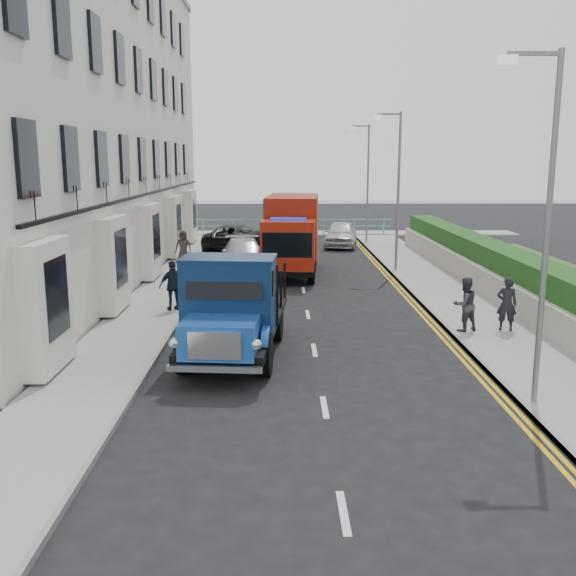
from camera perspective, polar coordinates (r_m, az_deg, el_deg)
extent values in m
plane|color=black|center=(15.24, 2.75, -7.75)|extent=(120.00, 120.00, 0.00)
cube|color=gray|center=(24.27, -10.89, -0.56)|extent=(2.40, 38.00, 0.12)
cube|color=gray|center=(24.68, 13.86, -0.49)|extent=(2.60, 38.00, 0.12)
cube|color=gray|center=(43.66, 0.48, 4.87)|extent=(30.00, 2.50, 0.12)
plane|color=slate|center=(74.55, -0.01, 7.51)|extent=(120.00, 120.00, 0.00)
cube|color=silver|center=(28.76, -18.74, 14.79)|extent=(6.00, 30.00, 14.00)
cube|color=black|center=(27.95, -12.08, 8.26)|extent=(0.12, 28.00, 0.10)
cube|color=#B2AD9E|center=(24.94, 16.81, 0.62)|extent=(0.30, 28.00, 1.00)
cube|color=#204516|center=(25.10, 18.38, 1.52)|extent=(1.20, 28.00, 1.70)
cube|color=#59B2A5|center=(42.76, 0.51, 6.11)|extent=(13.00, 0.08, 0.06)
cube|color=#59B2A5|center=(42.80, 0.51, 5.53)|extent=(13.00, 0.06, 0.05)
cylinder|color=slate|center=(13.50, 22.01, 4.23)|extent=(0.12, 0.12, 7.00)
cube|color=slate|center=(13.38, 21.06, 18.88)|extent=(1.00, 0.08, 0.08)
cube|color=beige|center=(13.19, 18.89, 18.60)|extent=(0.35, 0.18, 0.18)
cylinder|color=slate|center=(28.89, 9.77, 8.24)|extent=(0.12, 0.12, 7.00)
cube|color=slate|center=(28.83, 8.99, 15.03)|extent=(1.00, 0.08, 0.08)
cube|color=beige|center=(28.74, 7.97, 14.83)|extent=(0.35, 0.18, 0.18)
cylinder|color=slate|center=(38.75, 7.10, 9.07)|extent=(0.12, 0.12, 7.00)
cube|color=slate|center=(38.71, 6.47, 14.11)|extent=(1.00, 0.08, 0.08)
cube|color=beige|center=(38.65, 5.71, 13.96)|extent=(0.35, 0.18, 0.18)
cylinder|color=black|center=(15.36, -9.21, -5.67)|extent=(0.37, 1.07, 1.05)
cylinder|color=black|center=(15.04, -2.02, -5.90)|extent=(0.37, 1.07, 1.05)
cylinder|color=black|center=(18.24, -7.02, -2.89)|extent=(0.37, 1.07, 1.05)
cylinder|color=black|center=(17.97, -0.98, -3.02)|extent=(0.37, 1.07, 1.05)
cube|color=black|center=(16.58, -4.78, -3.74)|extent=(2.51, 5.40, 0.20)
cube|color=#1D4FA1|center=(14.55, -6.03, -4.31)|extent=(1.81, 1.56, 0.79)
cube|color=silver|center=(13.86, -6.55, -5.12)|extent=(1.15, 0.18, 0.60)
cube|color=#0D2348|center=(15.60, -5.27, -0.86)|extent=(2.29, 1.49, 1.91)
cube|color=black|center=(17.77, -4.14, -1.86)|extent=(2.54, 3.24, 0.13)
cylinder|color=black|center=(26.22, -2.01, 1.48)|extent=(0.36, 1.00, 0.98)
cylinder|color=black|center=(26.11, 2.08, 1.43)|extent=(0.36, 1.00, 0.98)
cylinder|color=black|center=(28.94, -1.50, 2.41)|extent=(0.36, 1.00, 0.98)
cylinder|color=black|center=(28.84, 2.22, 2.38)|extent=(0.36, 1.00, 0.98)
cylinder|color=black|center=(30.87, -1.18, 2.98)|extent=(0.36, 1.00, 0.98)
cylinder|color=black|center=(30.78, 2.30, 2.94)|extent=(0.36, 1.00, 0.98)
cube|color=black|center=(28.41, 0.31, 2.61)|extent=(2.50, 6.37, 0.22)
cube|color=#9A1E0B|center=(25.98, 0.03, 3.88)|extent=(2.26, 1.84, 1.96)
cube|color=black|center=(25.16, -0.08, 3.84)|extent=(1.96, 0.21, 0.98)
cube|color=maroon|center=(29.21, 0.42, 5.59)|extent=(2.56, 4.79, 2.68)
imported|color=black|center=(19.14, -5.78, -1.84)|extent=(1.77, 3.83, 1.27)
imported|color=#5976BE|center=(25.98, -6.66, 1.58)|extent=(1.52, 3.78, 1.22)
imported|color=#B2B2B7|center=(29.54, -4.00, 2.97)|extent=(2.32, 4.91, 1.38)
imported|color=black|center=(36.37, -4.81, 4.56)|extent=(3.49, 5.54, 1.43)
imported|color=silver|center=(37.48, 4.73, 4.80)|extent=(2.38, 4.52, 1.47)
imported|color=black|center=(19.49, 18.87, -1.35)|extent=(0.64, 0.50, 1.56)
imported|color=#3B333F|center=(19.09, 15.44, -1.40)|extent=(0.93, 0.83, 1.57)
imported|color=black|center=(21.28, -10.16, 0.21)|extent=(1.04, 0.79, 1.64)
imported|color=#362A27|center=(30.84, -9.29, 3.62)|extent=(0.78, 0.51, 1.59)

